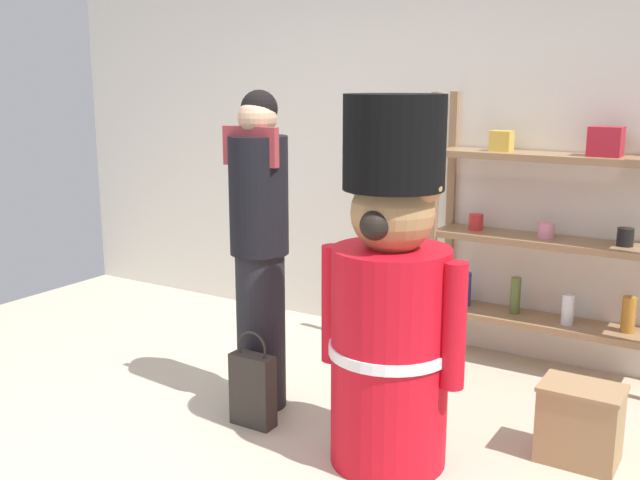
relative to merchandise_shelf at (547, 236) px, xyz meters
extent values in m
plane|color=beige|center=(-0.84, -1.98, -0.84)|extent=(6.40, 6.40, 0.00)
cube|color=silver|center=(-0.84, 0.22, 0.46)|extent=(6.40, 0.12, 2.60)
cube|color=#93704C|center=(-0.68, -0.15, 0.00)|extent=(0.05, 0.05, 1.69)
cube|color=#93704C|center=(-0.68, 0.15, 0.00)|extent=(0.05, 0.05, 1.69)
cube|color=#93704C|center=(-0.01, 0.00, -0.54)|extent=(1.33, 0.30, 0.04)
cube|color=#93704C|center=(-0.01, 0.00, -0.03)|extent=(1.33, 0.30, 0.04)
cube|color=#93704C|center=(-0.01, 0.00, 0.47)|extent=(1.33, 0.30, 0.04)
cylinder|color=red|center=(-0.46, 0.02, 0.04)|extent=(0.09, 0.09, 0.10)
cylinder|color=pink|center=(-0.01, 0.01, 0.03)|extent=(0.10, 0.10, 0.09)
cylinder|color=black|center=(0.43, 0.02, 0.04)|extent=(0.09, 0.09, 0.10)
cylinder|color=navy|center=(-0.51, 0.02, -0.41)|extent=(0.08, 0.08, 0.22)
cylinder|color=#596B33|center=(-0.18, 0.02, -0.40)|extent=(0.06, 0.06, 0.23)
cylinder|color=silver|center=(0.16, -0.03, -0.43)|extent=(0.07, 0.07, 0.19)
cylinder|color=#B27226|center=(0.49, 0.02, -0.41)|extent=(0.08, 0.08, 0.21)
cube|color=gold|center=(-0.31, 0.00, 0.56)|extent=(0.13, 0.10, 0.12)
cube|color=#B21E2D|center=(0.29, 0.00, 0.58)|extent=(0.18, 0.14, 0.17)
cylinder|color=red|center=(-0.29, -1.51, -0.33)|extent=(0.54, 0.54, 1.03)
cylinder|color=white|center=(-0.29, -1.51, -0.29)|extent=(0.56, 0.56, 0.05)
sphere|color=#A87E4D|center=(-0.29, -1.51, 0.35)|extent=(0.37, 0.37, 0.37)
sphere|color=#A87E4D|center=(-0.45, -1.51, 0.47)|extent=(0.13, 0.13, 0.13)
sphere|color=#A87E4D|center=(-0.14, -1.51, 0.47)|extent=(0.13, 0.13, 0.13)
cylinder|color=black|center=(-0.29, -1.51, 0.65)|extent=(0.45, 0.45, 0.41)
cylinder|color=red|center=(-0.60, -1.51, -0.12)|extent=(0.11, 0.11, 0.57)
cylinder|color=red|center=(0.01, -1.51, -0.12)|extent=(0.11, 0.11, 0.57)
sphere|color=black|center=(-0.29, -1.68, 0.32)|extent=(0.13, 0.13, 0.13)
cylinder|color=black|center=(-1.16, -1.33, -0.41)|extent=(0.26, 0.26, 0.86)
cylinder|color=black|center=(-1.16, -1.33, 0.33)|extent=(0.31, 0.31, 0.62)
sphere|color=tan|center=(-1.16, -1.33, 0.73)|extent=(0.20, 0.20, 0.20)
cube|color=#993338|center=(-1.16, -1.39, 0.59)|extent=(0.33, 0.04, 0.20)
sphere|color=black|center=(-1.16, -1.31, 0.77)|extent=(0.19, 0.19, 0.19)
cube|color=#332D28|center=(-1.05, -1.55, -0.65)|extent=(0.24, 0.10, 0.38)
torus|color=#332D28|center=(-1.05, -1.55, -0.42)|extent=(0.18, 0.01, 0.18)
cube|color=#9E7A51|center=(0.47, -1.05, -0.67)|extent=(0.36, 0.26, 0.36)
cube|color=#9E7A51|center=(0.47, -1.05, -0.48)|extent=(0.37, 0.27, 0.02)
camera|label=1|loc=(1.11, -4.41, 0.92)|focal=41.49mm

